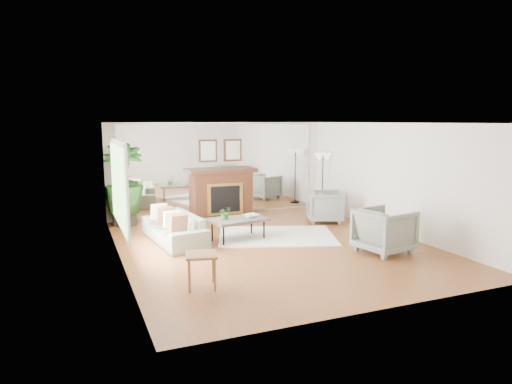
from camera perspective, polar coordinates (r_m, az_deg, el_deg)
name	(u,v)px	position (r m, az deg, el deg)	size (l,w,h in m)	color
ground	(273,245)	(9.46, 2.10, -6.70)	(7.00, 7.00, 0.00)	brown
wall_left	(119,194)	(8.43, -16.70, -0.30)	(0.02, 7.00, 2.50)	silver
wall_right	(393,178)	(10.78, 16.78, 1.63)	(0.02, 7.00, 2.50)	silver
wall_back	(220,169)	(12.44, -4.52, 2.91)	(6.00, 0.02, 2.50)	silver
mirror_panel	(220,169)	(12.42, -4.49, 2.90)	(5.40, 0.04, 2.40)	silver
window_panel	(119,186)	(8.81, -16.79, 0.74)	(0.04, 2.40, 1.50)	#B2E09E
fireplace	(223,191)	(12.30, -4.15, 0.07)	(1.85, 0.83, 2.05)	brown
area_rug	(277,236)	(10.18, 2.59, -5.50)	(2.53, 1.80, 0.03)	white
coffee_table	(238,220)	(9.76, -2.24, -3.55)	(1.31, 0.92, 0.48)	#554C43
sofa	(174,228)	(9.78, -10.19, -4.49)	(2.08, 0.81, 0.61)	gray
armchair_back	(325,207)	(11.66, 8.64, -1.81)	(0.85, 0.87, 0.79)	gray
armchair_front	(384,231)	(9.23, 15.74, -4.66)	(0.92, 0.95, 0.87)	gray
side_table	(201,259)	(7.08, -6.85, -8.33)	(0.57, 0.57, 0.54)	olive
potted_ficus	(123,182)	(11.51, -16.26, 1.17)	(0.96, 0.96, 1.99)	black
floor_lamp	(323,162)	(12.74, 8.37, 3.73)	(0.54, 0.30, 1.66)	black
tabletop_plant	(225,213)	(9.64, -3.93, -2.62)	(0.25, 0.22, 0.28)	#306625
fruit_bowl	(250,216)	(9.83, -0.79, -3.05)	(0.23, 0.23, 0.06)	olive
book	(249,215)	(10.02, -0.87, -2.92)	(0.21, 0.29, 0.02)	olive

